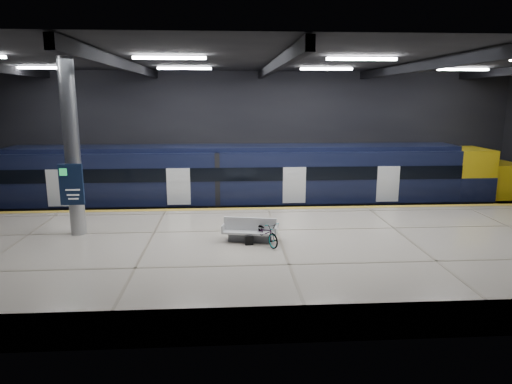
{
  "coord_description": "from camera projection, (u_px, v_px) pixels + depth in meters",
  "views": [
    {
      "loc": [
        -2.0,
        -19.11,
        6.49
      ],
      "look_at": [
        -0.67,
        1.5,
        2.2
      ],
      "focal_mm": 32.0,
      "sensor_mm": 36.0,
      "label": 1
    }
  ],
  "objects": [
    {
      "name": "platform",
      "position": [
        280.0,
        255.0,
        17.56
      ],
      "size": [
        30.0,
        11.0,
        1.1
      ],
      "primitive_type": "cube",
      "color": "beige",
      "rests_on": "ground"
    },
    {
      "name": "bench",
      "position": [
        250.0,
        233.0,
        17.41
      ],
      "size": [
        2.22,
        1.28,
        0.92
      ],
      "rotation": [
        0.0,
        0.0,
        -0.21
      ],
      "color": "#595B60",
      "rests_on": "platform"
    },
    {
      "name": "info_column",
      "position": [
        72.0,
        151.0,
        17.7
      ],
      "size": [
        0.9,
        0.78,
        6.9
      ],
      "color": "#9EA0A5",
      "rests_on": "platform"
    },
    {
      "name": "safety_strip",
      "position": [
        268.0,
        208.0,
        22.58
      ],
      "size": [
        30.0,
        0.4,
        0.01
      ],
      "primitive_type": "cube",
      "color": "gold",
      "rests_on": "platform"
    },
    {
      "name": "bicycle",
      "position": [
        265.0,
        233.0,
        16.97
      ],
      "size": [
        1.33,
        1.79,
        0.9
      ],
      "primitive_type": "imported",
      "rotation": [
        0.0,
        0.0,
        0.49
      ],
      "color": "#99999E",
      "rests_on": "platform"
    },
    {
      "name": "room_shell",
      "position": [
        274.0,
        116.0,
        18.95
      ],
      "size": [
        30.1,
        16.1,
        8.05
      ],
      "color": "black",
      "rests_on": "ground"
    },
    {
      "name": "pannier_bag",
      "position": [
        249.0,
        240.0,
        16.99
      ],
      "size": [
        0.31,
        0.2,
        0.35
      ],
      "primitive_type": "cube",
      "rotation": [
        0.0,
        0.0,
        0.07
      ],
      "color": "black",
      "rests_on": "platform"
    },
    {
      "name": "rails",
      "position": [
        263.0,
        214.0,
        25.47
      ],
      "size": [
        30.0,
        1.52,
        0.16
      ],
      "color": "gray",
      "rests_on": "ground"
    },
    {
      "name": "ground",
      "position": [
        273.0,
        247.0,
        20.12
      ],
      "size": [
        30.0,
        30.0,
        0.0
      ],
      "primitive_type": "plane",
      "color": "black",
      "rests_on": "ground"
    },
    {
      "name": "train",
      "position": [
        269.0,
        180.0,
        25.09
      ],
      "size": [
        29.4,
        2.84,
        3.79
      ],
      "color": "black",
      "rests_on": "ground"
    }
  ]
}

